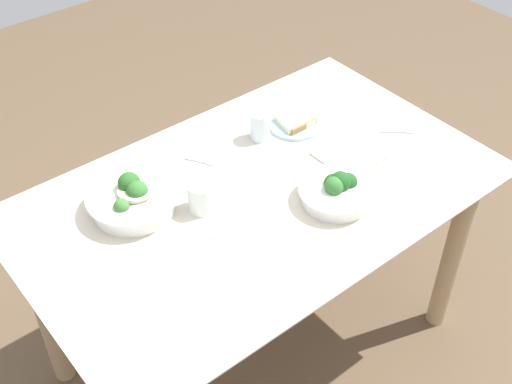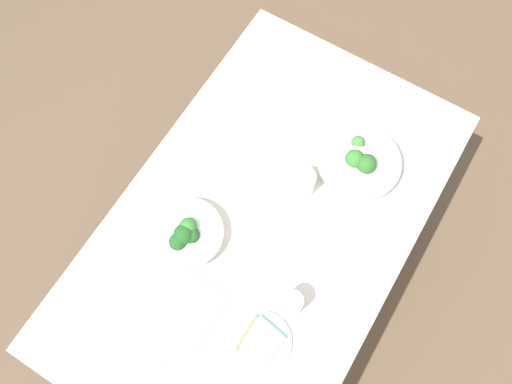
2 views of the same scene
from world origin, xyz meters
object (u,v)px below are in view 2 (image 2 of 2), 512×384
at_px(water_glass_side, 302,182).
at_px(table_knife_left, 255,178).
at_px(napkin_folded_upper, 190,307).
at_px(bread_side_plate, 260,342).
at_px(fork_by_near_bowl, 143,371).
at_px(water_glass_center, 291,304).
at_px(broccoli_bowl_near, 187,234).
at_px(fork_by_far_bowl, 334,246).
at_px(broccoli_bowl_far, 358,164).

relative_size(water_glass_side, table_knife_left, 0.46).
xyz_separation_m(water_glass_side, table_knife_left, (0.05, -0.14, -0.04)).
bearing_deg(napkin_folded_upper, table_knife_left, -173.59).
distance_m(water_glass_side, table_knife_left, 0.16).
distance_m(bread_side_plate, fork_by_near_bowl, 0.35).
xyz_separation_m(bread_side_plate, water_glass_center, (-0.13, 0.02, 0.04)).
bearing_deg(broccoli_bowl_near, napkin_folded_upper, 35.08).
xyz_separation_m(water_glass_side, fork_by_far_bowl, (0.12, 0.19, -0.04)).
height_order(broccoli_bowl_far, broccoli_bowl_near, broccoli_bowl_far).
xyz_separation_m(water_glass_center, water_glass_side, (-0.35, -0.16, -0.00)).
relative_size(water_glass_center, fork_by_near_bowl, 1.08).
bearing_deg(bread_side_plate, fork_by_near_bowl, -45.14).
height_order(broccoli_bowl_far, napkin_folded_upper, broccoli_bowl_far).
bearing_deg(broccoli_bowl_far, table_knife_left, -52.43).
bearing_deg(water_glass_center, water_glass_side, -155.04).
xyz_separation_m(broccoli_bowl_far, table_knife_left, (0.20, -0.27, -0.04)).
bearing_deg(water_glass_side, broccoli_bowl_near, -33.53).
xyz_separation_m(broccoli_bowl_near, bread_side_plate, (0.15, 0.36, -0.02)).
bearing_deg(fork_by_far_bowl, bread_side_plate, -125.22).
distance_m(broccoli_bowl_far, fork_by_far_bowl, 0.28).
bearing_deg(fork_by_far_bowl, water_glass_side, 120.40).
bearing_deg(fork_by_far_bowl, table_knife_left, 140.86).
distance_m(broccoli_bowl_far, fork_by_near_bowl, 0.91).
distance_m(fork_by_near_bowl, table_knife_left, 0.68).
bearing_deg(napkin_folded_upper, bread_side_plate, 96.17).
relative_size(water_glass_side, fork_by_far_bowl, 0.98).
xyz_separation_m(broccoli_bowl_near, water_glass_center, (0.02, 0.38, 0.01)).
bearing_deg(fork_by_near_bowl, broccoli_bowl_near, -123.66).
relative_size(fork_by_far_bowl, napkin_folded_upper, 0.51).
xyz_separation_m(fork_by_near_bowl, napkin_folded_upper, (-0.22, 0.01, 0.00)).
bearing_deg(fork_by_far_bowl, broccoli_bowl_far, 75.71).
bearing_deg(table_knife_left, water_glass_side, -56.88).
height_order(broccoli_bowl_near, table_knife_left, broccoli_bowl_near).
distance_m(broccoli_bowl_near, fork_by_far_bowl, 0.46).
xyz_separation_m(broccoli_bowl_far, bread_side_plate, (0.64, 0.02, -0.03)).
distance_m(fork_by_far_bowl, table_knife_left, 0.34).
bearing_deg(fork_by_far_bowl, broccoli_bowl_near, 179.93).
bearing_deg(table_knife_left, fork_by_near_bowl, -162.67).
height_order(broccoli_bowl_far, bread_side_plate, broccoli_bowl_far).
distance_m(broccoli_bowl_far, water_glass_center, 0.51).
relative_size(broccoli_bowl_far, water_glass_side, 2.88).
height_order(fork_by_near_bowl, napkin_folded_upper, napkin_folded_upper).
distance_m(broccoli_bowl_near, table_knife_left, 0.29).
bearing_deg(broccoli_bowl_near, fork_by_far_bowl, 117.74).
xyz_separation_m(bread_side_plate, napkin_folded_upper, (0.03, -0.23, -0.01)).
bearing_deg(table_knife_left, bread_side_plate, -132.70).
height_order(fork_by_far_bowl, napkin_folded_upper, napkin_folded_upper).
distance_m(water_glass_center, napkin_folded_upper, 0.30).
distance_m(broccoli_bowl_far, napkin_folded_upper, 0.70).
distance_m(water_glass_side, fork_by_far_bowl, 0.22).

